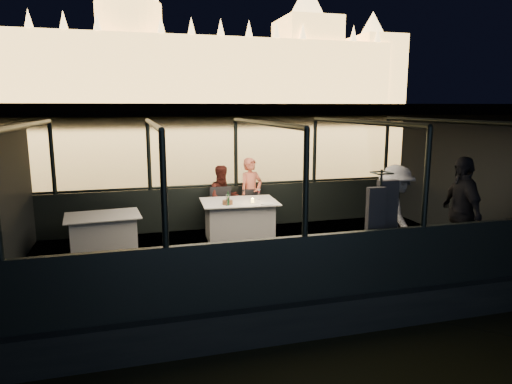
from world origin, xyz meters
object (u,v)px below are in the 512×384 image
object	(u,v)px
passenger_dark	(460,215)
dining_table_aft	(104,231)
chair_port_left	(223,213)
coat_stand	(379,224)
person_woman_coral	(251,194)
chair_port_right	(253,211)
person_man_maroon	(223,195)
dining_table_central	(239,220)
passenger_stripe	(395,213)
wine_bottle	(228,197)

from	to	relation	value
passenger_dark	dining_table_aft	bearing A→B (deg)	-101.42
passenger_dark	chair_port_left	bearing A→B (deg)	-119.95
coat_stand	person_woman_coral	world-z (taller)	coat_stand
chair_port_left	chair_port_right	bearing A→B (deg)	0.66
passenger_dark	person_woman_coral	bearing A→B (deg)	-128.95
chair_port_left	coat_stand	world-z (taller)	coat_stand
person_man_maroon	passenger_dark	world-z (taller)	passenger_dark
dining_table_aft	person_woman_coral	distance (m)	3.09
chair_port_left	passenger_dark	size ratio (longest dim) A/B	0.52
dining_table_central	coat_stand	xyz separation A→B (m)	(1.41, -2.77, 0.51)
chair_port_right	person_woman_coral	size ratio (longest dim) A/B	0.57
dining_table_central	passenger_dark	world-z (taller)	passenger_dark
coat_stand	passenger_dark	size ratio (longest dim) A/B	0.94
dining_table_central	chair_port_right	distance (m)	0.61
person_man_maroon	passenger_dark	bearing A→B (deg)	-51.51
passenger_stripe	wine_bottle	xyz separation A→B (m)	(-2.45, 1.68, 0.06)
coat_stand	chair_port_right	bearing A→B (deg)	107.34
coat_stand	person_woman_coral	size ratio (longest dim) A/B	1.12
chair_port_left	dining_table_central	bearing A→B (deg)	-61.04
coat_stand	passenger_stripe	world-z (taller)	coat_stand
coat_stand	person_man_maroon	distance (m)	3.83
chair_port_right	chair_port_left	bearing A→B (deg)	174.58
chair_port_left	coat_stand	distance (m)	3.65
passenger_stripe	person_man_maroon	bearing A→B (deg)	50.22
coat_stand	passenger_dark	bearing A→B (deg)	11.32
chair_port_left	passenger_dark	world-z (taller)	passenger_dark
chair_port_left	person_man_maroon	world-z (taller)	person_man_maroon
chair_port_left	person_woman_coral	bearing A→B (deg)	22.54
passenger_stripe	passenger_dark	size ratio (longest dim) A/B	0.91
dining_table_aft	chair_port_left	distance (m)	2.35
chair_port_left	dining_table_aft	bearing A→B (deg)	-165.25
passenger_stripe	coat_stand	bearing A→B (deg)	145.35
dining_table_aft	passenger_stripe	world-z (taller)	passenger_stripe
coat_stand	passenger_dark	world-z (taller)	passenger_dark
dining_table_aft	passenger_dark	distance (m)	6.08
chair_port_left	person_man_maroon	xyz separation A→B (m)	(0.07, 0.27, 0.30)
dining_table_central	dining_table_aft	bearing A→B (deg)	-177.22
chair_port_right	passenger_dark	bearing A→B (deg)	-52.59
dining_table_aft	chair_port_left	bearing A→B (deg)	14.09
dining_table_aft	coat_stand	size ratio (longest dim) A/B	0.75
dining_table_central	person_man_maroon	size ratio (longest dim) A/B	1.05
person_man_maroon	dining_table_central	bearing A→B (deg)	-84.00
chair_port_right	dining_table_central	bearing A→B (deg)	-137.68
dining_table_aft	person_man_maroon	world-z (taller)	person_man_maroon
person_woman_coral	passenger_stripe	xyz separation A→B (m)	(1.73, -2.72, 0.10)
chair_port_right	coat_stand	world-z (taller)	coat_stand
chair_port_right	wine_bottle	world-z (taller)	wine_bottle
dining_table_central	passenger_stripe	distance (m)	2.98
passenger_dark	wine_bottle	xyz separation A→B (m)	(-3.37, 2.12, 0.06)
dining_table_central	passenger_stripe	world-z (taller)	passenger_stripe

